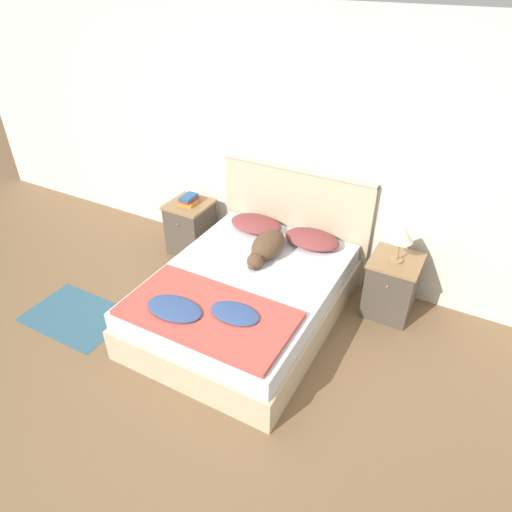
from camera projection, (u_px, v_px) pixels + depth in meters
name	position (u px, v px, depth m)	size (l,w,h in m)	color
ground_plane	(179.00, 396.00, 3.54)	(16.00, 16.00, 0.00)	brown
wall_back	(300.00, 151.00, 4.37)	(9.00, 0.06, 2.55)	silver
bed	(245.00, 298.00, 4.15)	(1.53, 2.00, 0.49)	#C6B28E
headboard	(294.00, 217.00, 4.70)	(1.61, 0.06, 1.13)	#C6B28E
nightstand_left	(191.00, 227.00, 5.11)	(0.44, 0.46, 0.59)	#4C4238
nightstand_right	(391.00, 286.00, 4.21)	(0.44, 0.46, 0.59)	#4C4238
pillow_left	(256.00, 224.00, 4.66)	(0.55, 0.36, 0.12)	brown
pillow_right	(312.00, 239.00, 4.42)	(0.55, 0.36, 0.12)	brown
quilt	(206.00, 313.00, 3.57)	(1.37, 0.72, 0.08)	#BC4C42
dog	(267.00, 247.00, 4.23)	(0.27, 0.65, 0.22)	brown
book_stack	(189.00, 200.00, 4.92)	(0.19, 0.22, 0.10)	orange
table_lamp	(402.00, 234.00, 3.88)	(0.21, 0.21, 0.36)	#9E7A4C
rug	(76.00, 316.00, 4.31)	(0.93, 0.64, 0.00)	#335B70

